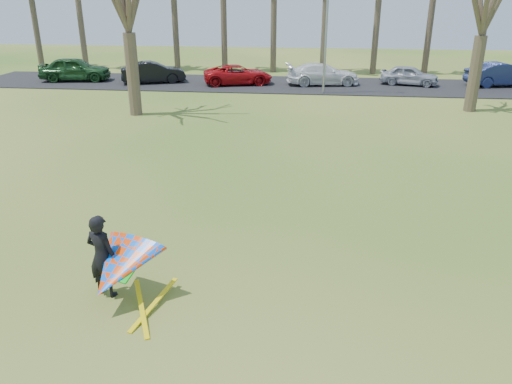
# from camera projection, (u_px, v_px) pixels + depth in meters

# --- Properties ---
(ground) EXTENTS (100.00, 100.00, 0.00)m
(ground) POSITION_uv_depth(u_px,v_px,m) (246.00, 265.00, 12.07)
(ground) COLOR #215913
(ground) RESTS_ON ground
(parking_strip) EXTENTS (46.00, 7.00, 0.06)m
(parking_strip) POSITION_uv_depth(u_px,v_px,m) (294.00, 85.00, 35.08)
(parking_strip) COLOR black
(parking_strip) RESTS_ON ground
(streetlight) EXTENTS (2.28, 0.18, 8.00)m
(streetlight) POSITION_uv_depth(u_px,v_px,m) (329.00, 21.00, 30.43)
(streetlight) COLOR gray
(streetlight) RESTS_ON ground
(car_0) EXTENTS (5.20, 2.74, 1.69)m
(car_0) POSITION_uv_depth(u_px,v_px,m) (75.00, 69.00, 36.12)
(car_0) COLOR #1B441E
(car_0) RESTS_ON parking_strip
(car_1) EXTENTS (4.72, 3.06, 1.47)m
(car_1) POSITION_uv_depth(u_px,v_px,m) (153.00, 72.00, 35.38)
(car_1) COLOR black
(car_1) RESTS_ON parking_strip
(car_2) EXTENTS (5.21, 3.40, 1.33)m
(car_2) POSITION_uv_depth(u_px,v_px,m) (238.00, 75.00, 34.85)
(car_2) COLOR #B40E13
(car_2) RESTS_ON parking_strip
(car_3) EXTENTS (5.29, 2.88, 1.46)m
(car_3) POSITION_uv_depth(u_px,v_px,m) (323.00, 74.00, 34.64)
(car_3) COLOR white
(car_3) RESTS_ON parking_strip
(car_4) EXTENTS (4.17, 2.48, 1.33)m
(car_4) POSITION_uv_depth(u_px,v_px,m) (409.00, 75.00, 34.58)
(car_4) COLOR #A2A6AF
(car_4) RESTS_ON parking_strip
(car_5) EXTENTS (5.06, 2.70, 1.58)m
(car_5) POSITION_uv_depth(u_px,v_px,m) (502.00, 74.00, 34.12)
(car_5) COLOR navy
(car_5) RESTS_ON parking_strip
(kite_flyer) EXTENTS (2.13, 2.39, 2.04)m
(kite_flyer) POSITION_uv_depth(u_px,v_px,m) (116.00, 266.00, 10.35)
(kite_flyer) COLOR black
(kite_flyer) RESTS_ON ground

